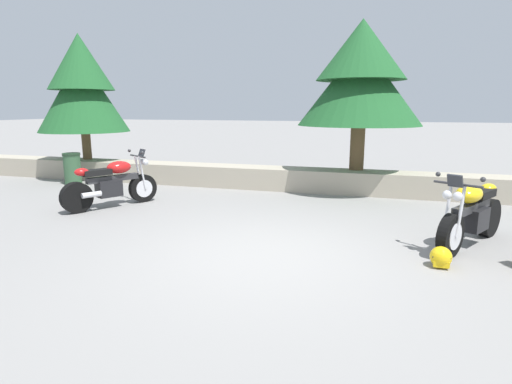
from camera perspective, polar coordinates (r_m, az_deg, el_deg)
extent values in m
plane|color=gray|center=(5.95, 1.17, -8.66)|extent=(120.00, 120.00, 0.00)
cube|color=#A89E89|center=(10.44, 8.15, 1.65)|extent=(36.00, 0.80, 0.55)
cylinder|color=black|center=(9.46, -15.45, 0.52)|extent=(0.44, 0.60, 0.62)
cylinder|color=black|center=(8.91, -23.67, -0.71)|extent=(0.47, 0.62, 0.62)
cylinder|color=silver|center=(9.46, -15.45, 0.52)|extent=(0.33, 0.41, 0.38)
cube|color=black|center=(9.12, -19.76, 0.49)|extent=(0.52, 0.58, 0.34)
cube|color=#2D2D30|center=(9.13, -19.27, 1.81)|extent=(0.68, 1.02, 0.12)
ellipsoid|color=red|center=(9.15, -18.51, 3.28)|extent=(0.56, 0.62, 0.26)
cube|color=black|center=(8.98, -21.27, 2.55)|extent=(0.51, 0.61, 0.12)
ellipsoid|color=red|center=(8.87, -23.08, 2.57)|extent=(0.33, 0.35, 0.16)
cylinder|color=#2D2D30|center=(9.32, -16.12, 4.81)|extent=(0.59, 0.37, 0.04)
sphere|color=silver|center=(9.46, -15.51, 4.08)|extent=(0.13, 0.13, 0.13)
sphere|color=silver|center=(9.33, -15.11, 4.01)|extent=(0.13, 0.13, 0.13)
cube|color=#26282D|center=(9.35, -15.60, 5.23)|extent=(0.22, 0.18, 0.18)
cylinder|color=silver|center=(8.83, -21.88, -0.34)|extent=(0.29, 0.38, 0.11)
cylinder|color=silver|center=(9.46, -16.03, 2.71)|extent=(0.12, 0.16, 0.73)
cylinder|color=silver|center=(9.30, -15.53, 2.59)|extent=(0.12, 0.16, 0.73)
sphere|color=#2D2D30|center=(9.56, -17.19, 5.51)|extent=(0.07, 0.07, 0.07)
sphere|color=#2D2D30|center=(9.02, -15.52, 5.27)|extent=(0.07, 0.07, 0.07)
cylinder|color=black|center=(6.38, 25.38, -5.48)|extent=(0.44, 0.60, 0.62)
cylinder|color=black|center=(7.69, 29.56, -3.09)|extent=(0.48, 0.62, 0.62)
cylinder|color=silver|center=(6.38, 25.38, -5.48)|extent=(0.34, 0.41, 0.38)
cube|color=black|center=(7.05, 27.89, -3.31)|extent=(0.52, 0.58, 0.34)
cube|color=#2D2D30|center=(6.91, 27.75, -1.86)|extent=(0.69, 1.01, 0.12)
ellipsoid|color=yellow|center=(6.73, 27.48, -0.25)|extent=(0.56, 0.62, 0.26)
cube|color=black|center=(7.19, 28.80, -0.19)|extent=(0.51, 0.61, 0.12)
ellipsoid|color=yellow|center=(7.46, 29.59, 0.43)|extent=(0.33, 0.35, 0.16)
cylinder|color=#2D2D30|center=(6.29, 26.23, 0.97)|extent=(0.58, 0.37, 0.04)
sphere|color=silver|center=(6.16, 26.23, -0.55)|extent=(0.13, 0.13, 0.13)
sphere|color=silver|center=(6.21, 25.04, -0.36)|extent=(0.13, 0.13, 0.13)
cube|color=#26282D|center=(6.19, 25.93, 1.41)|extent=(0.22, 0.19, 0.18)
cylinder|color=silver|center=(7.51, 27.85, -2.86)|extent=(0.29, 0.38, 0.11)
cylinder|color=silver|center=(6.29, 26.56, -2.41)|extent=(0.12, 0.16, 0.73)
cylinder|color=silver|center=(6.36, 25.06, -2.14)|extent=(0.12, 0.16, 0.73)
sphere|color=#2D2D30|center=(6.21, 29.01, 1.53)|extent=(0.07, 0.07, 0.07)
sphere|color=#2D2D30|center=(6.43, 23.97, 2.27)|extent=(0.07, 0.07, 0.07)
sphere|color=yellow|center=(5.97, 24.30, -8.22)|extent=(0.28, 0.28, 0.28)
ellipsoid|color=black|center=(5.90, 24.40, -8.37)|extent=(0.23, 0.06, 0.12)
cube|color=yellow|center=(5.93, 24.34, -9.10)|extent=(0.20, 0.08, 0.08)
cylinder|color=brown|center=(13.27, -22.52, 6.57)|extent=(0.26, 0.26, 1.09)
cone|color=#1E5628|center=(13.24, -22.98, 12.45)|extent=(2.56, 2.56, 2.18)
cone|color=#1E5628|center=(13.29, -23.30, 16.28)|extent=(1.84, 1.84, 1.57)
cylinder|color=brown|center=(10.49, 13.93, 6.99)|extent=(0.35, 0.35, 1.45)
cone|color=#1E5628|center=(10.47, 14.29, 14.28)|extent=(2.96, 2.96, 1.94)
cone|color=#1E5628|center=(10.54, 14.52, 18.61)|extent=(2.13, 2.13, 1.40)
cylinder|color=#335638|center=(12.28, -24.13, 2.82)|extent=(0.44, 0.44, 0.80)
cylinder|color=#1E3421|center=(12.23, -24.30, 4.81)|extent=(0.46, 0.46, 0.06)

